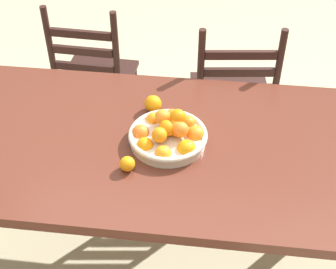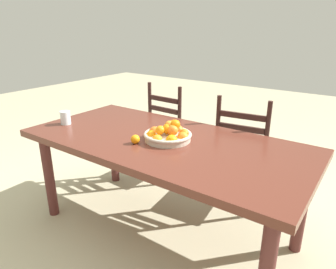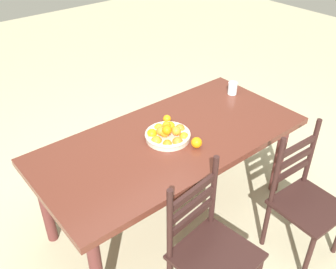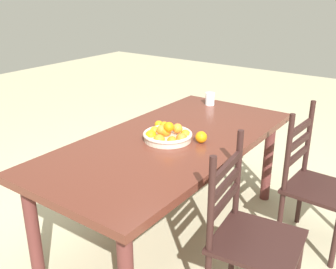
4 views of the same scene
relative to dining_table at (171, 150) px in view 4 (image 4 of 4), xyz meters
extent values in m
plane|color=#B5AD8A|center=(0.00, 0.00, -0.67)|extent=(12.00, 12.00, 0.00)
cube|color=#58291E|center=(0.00, 0.00, 0.06)|extent=(2.00, 0.95, 0.05)
cylinder|color=#542724|center=(-0.89, -0.36, -0.32)|extent=(0.08, 0.08, 0.71)
cylinder|color=#542724|center=(0.89, -0.36, -0.32)|extent=(0.08, 0.08, 0.71)
cylinder|color=#542724|center=(-0.89, 0.36, -0.32)|extent=(0.08, 0.08, 0.71)
cube|color=black|center=(0.31, 0.78, -0.23)|extent=(0.50, 0.50, 0.03)
cylinder|color=black|center=(0.09, 0.95, -0.46)|extent=(0.04, 0.04, 0.43)
cylinder|color=black|center=(0.13, 0.57, -0.46)|extent=(0.04, 0.04, 0.43)
cylinder|color=black|center=(0.52, 0.61, 0.05)|extent=(0.04, 0.04, 0.52)
cylinder|color=black|center=(0.13, 0.57, 0.05)|extent=(0.04, 0.04, 0.52)
cube|color=black|center=(0.33, 0.59, -0.04)|extent=(0.36, 0.07, 0.04)
cube|color=black|center=(0.33, 0.59, 0.07)|extent=(0.36, 0.07, 0.04)
cube|color=black|center=(0.33, 0.59, 0.17)|extent=(0.36, 0.07, 0.04)
cube|color=black|center=(-0.50, 0.89, -0.24)|extent=(0.44, 0.44, 0.03)
cylinder|color=black|center=(-0.31, 1.06, -0.46)|extent=(0.04, 0.04, 0.42)
cylinder|color=black|center=(-0.33, 0.70, -0.46)|extent=(0.04, 0.04, 0.42)
cylinder|color=black|center=(-0.69, 0.71, -0.46)|extent=(0.04, 0.04, 0.42)
cylinder|color=black|center=(-0.33, 0.70, 0.04)|extent=(0.04, 0.04, 0.53)
cylinder|color=black|center=(-0.69, 0.71, 0.04)|extent=(0.04, 0.04, 0.53)
cube|color=black|center=(-0.51, 0.70, -0.05)|extent=(0.33, 0.04, 0.04)
cube|color=black|center=(-0.51, 0.70, 0.06)|extent=(0.33, 0.04, 0.04)
cube|color=black|center=(-0.51, 0.70, 0.16)|extent=(0.33, 0.04, 0.04)
cylinder|color=beige|center=(0.04, 0.00, 0.11)|extent=(0.32, 0.32, 0.04)
torus|color=beige|center=(0.04, 0.00, 0.13)|extent=(0.33, 0.33, 0.02)
sphere|color=orange|center=(0.15, 0.01, 0.12)|extent=(0.08, 0.08, 0.08)
sphere|color=orange|center=(0.11, 0.09, 0.12)|extent=(0.07, 0.07, 0.07)
sphere|color=orange|center=(0.04, 0.12, 0.12)|extent=(0.08, 0.08, 0.08)
sphere|color=orange|center=(-0.04, 0.09, 0.12)|extent=(0.07, 0.07, 0.07)
sphere|color=orange|center=(-0.08, 0.00, 0.12)|extent=(0.07, 0.07, 0.07)
sphere|color=orange|center=(-0.05, -0.07, 0.12)|extent=(0.07, 0.07, 0.07)
sphere|color=orange|center=(0.03, -0.11, 0.12)|extent=(0.07, 0.07, 0.07)
sphere|color=orange|center=(0.12, -0.08, 0.12)|extent=(0.08, 0.08, 0.08)
sphere|color=orange|center=(0.07, 0.04, 0.19)|extent=(0.07, 0.07, 0.07)
sphere|color=orange|center=(0.09, -0.01, 0.17)|extent=(0.07, 0.07, 0.07)
sphere|color=orange|center=(0.07, 0.01, 0.16)|extent=(0.08, 0.08, 0.08)
sphere|color=orange|center=(0.01, 0.06, 0.17)|extent=(0.07, 0.07, 0.07)
sphere|color=orange|center=(0.03, -0.01, 0.17)|extent=(0.07, 0.07, 0.07)
sphere|color=orange|center=(0.01, -0.05, 0.16)|extent=(0.06, 0.06, 0.06)
sphere|color=orange|center=(-0.10, -0.18, 0.11)|extent=(0.06, 0.06, 0.06)
sphere|color=orange|center=(-0.06, 0.20, 0.12)|extent=(0.08, 0.08, 0.08)
cylinder|color=silver|center=(-0.84, -0.18, 0.14)|extent=(0.08, 0.08, 0.11)
camera|label=1|loc=(0.22, -1.52, 1.46)|focal=52.54mm
camera|label=2|loc=(1.17, -1.58, 0.83)|focal=32.31mm
camera|label=3|loc=(1.45, 1.73, 1.64)|focal=40.40mm
camera|label=4|loc=(1.99, 1.41, 1.05)|focal=41.74mm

